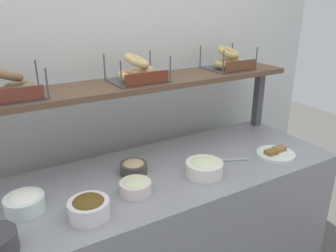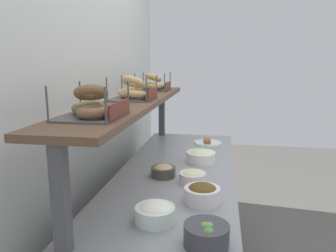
{
  "view_description": "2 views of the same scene",
  "coord_description": "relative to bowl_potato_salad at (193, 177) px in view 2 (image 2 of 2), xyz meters",
  "views": [
    {
      "loc": [
        -0.76,
        -1.37,
        1.71
      ],
      "look_at": [
        0.06,
        0.03,
        1.09
      ],
      "focal_mm": 36.21,
      "sensor_mm": 36.0,
      "label": 1
    },
    {
      "loc": [
        -1.88,
        -0.26,
        1.51
      ],
      "look_at": [
        0.1,
        0.07,
        1.1
      ],
      "focal_mm": 34.47,
      "sensor_mm": 36.0,
      "label": 2
    }
  ],
  "objects": [
    {
      "name": "shelf_riser_right",
      "position": [
        1.13,
        0.38,
        0.16
      ],
      "size": [
        0.05,
        0.05,
        0.4
      ],
      "primitive_type": "cube",
      "color": "#4C4C51",
      "rests_on": "deli_counter"
    },
    {
      "name": "bagel_basket_plain",
      "position": [
        0.21,
        0.38,
        0.44
      ],
      "size": [
        0.3,
        0.25,
        0.16
      ],
      "color": "#4C4C51",
      "rests_on": "upper_shelf"
    },
    {
      "name": "upper_shelf",
      "position": [
        0.2,
        0.38,
        0.38
      ],
      "size": [
        1.95,
        0.32,
        0.03
      ],
      "primitive_type": "cube",
      "color": "brown",
      "rests_on": "shelf_riser_left"
    },
    {
      "name": "deli_counter",
      "position": [
        0.2,
        0.11,
        -0.46
      ],
      "size": [
        1.99,
        0.7,
        0.85
      ],
      "primitive_type": "cube",
      "color": "gray",
      "rests_on": "ground_plane"
    },
    {
      "name": "serving_plate_white",
      "position": [
        0.87,
        -0.04,
        -0.03
      ],
      "size": [
        0.22,
        0.22,
        0.04
      ],
      "color": "white",
      "rests_on": "deli_counter"
    },
    {
      "name": "bowl_veggie_mix",
      "position": [
        -0.61,
        -0.11,
        0.01
      ],
      "size": [
        0.17,
        0.17,
        0.09
      ],
      "color": "#3E3E44",
      "rests_on": "deli_counter"
    },
    {
      "name": "bagel_basket_sesame",
      "position": [
        0.85,
        0.4,
        0.44
      ],
      "size": [
        0.28,
        0.26,
        0.15
      ],
      "color": "#4C4C51",
      "rests_on": "upper_shelf"
    },
    {
      "name": "bowl_hummus",
      "position": [
        0.07,
        0.18,
        -0.0
      ],
      "size": [
        0.14,
        0.14,
        0.07
      ],
      "color": "#464137",
      "rests_on": "deli_counter"
    },
    {
      "name": "bagel_basket_poppy",
      "position": [
        -0.43,
        0.38,
        0.44
      ],
      "size": [
        0.3,
        0.24,
        0.15
      ],
      "color": "#4C4C51",
      "rests_on": "upper_shelf"
    },
    {
      "name": "serving_spoon_near_plate",
      "position": [
        0.58,
        0.04,
        -0.03
      ],
      "size": [
        0.17,
        0.08,
        0.01
      ],
      "color": "#B7B7BC",
      "rests_on": "deli_counter"
    },
    {
      "name": "bowl_scallion_spread",
      "position": [
        0.38,
        -0.02,
        0.01
      ],
      "size": [
        0.19,
        0.19,
        0.09
      ],
      "color": "white",
      "rests_on": "deli_counter"
    },
    {
      "name": "bowl_chocolate_spread",
      "position": [
        -0.24,
        -0.07,
        0.01
      ],
      "size": [
        0.17,
        0.17,
        0.09
      ],
      "color": "white",
      "rests_on": "deli_counter"
    },
    {
      "name": "bowl_potato_salad",
      "position": [
        0.0,
        0.0,
        0.0
      ],
      "size": [
        0.15,
        0.15,
        0.07
      ],
      "color": "silver",
      "rests_on": "deli_counter"
    },
    {
      "name": "bowl_cream_cheese",
      "position": [
        -0.47,
        0.12,
        0.01
      ],
      "size": [
        0.17,
        0.17,
        0.09
      ],
      "color": "white",
      "rests_on": "deli_counter"
    },
    {
      "name": "back_wall",
      "position": [
        0.2,
        0.66,
        0.31
      ],
      "size": [
        3.19,
        0.06,
        2.4
      ],
      "primitive_type": "cube",
      "color": "silver",
      "rests_on": "ground_plane"
    },
    {
      "name": "shelf_riser_left",
      "position": [
        -0.73,
        0.38,
        0.16
      ],
      "size": [
        0.05,
        0.05,
        0.4
      ],
      "primitive_type": "cube",
      "color": "#4C4C51",
      "rests_on": "deli_counter"
    }
  ]
}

